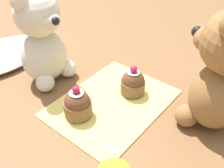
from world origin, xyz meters
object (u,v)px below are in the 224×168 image
Objects in this scene: teddy_bear_tan at (223,72)px; cupcake_near_tan_bear at (133,83)px; teddy_bear_cream at (42,40)px; cupcake_near_cream_bear at (78,104)px.

teddy_bear_tan reaches higher than cupcake_near_tan_bear.
teddy_bear_cream is 0.23m from cupcake_near_tan_bear.
teddy_bear_cream is 0.91× the size of teddy_bear_tan.
teddy_bear_tan is 0.20m from cupcake_near_tan_bear.
cupcake_near_tan_bear is (-0.03, 0.18, -0.09)m from teddy_bear_tan.
cupcake_near_cream_bear is 1.02× the size of cupcake_near_tan_bear.
teddy_bear_cream is 0.40m from teddy_bear_tan.
cupcake_near_cream_bear is (-0.16, 0.22, -0.09)m from teddy_bear_tan.
teddy_bear_tan is at bearing -75.21° from teddy_bear_cream.
cupcake_near_cream_bear reaches higher than cupcake_near_tan_bear.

